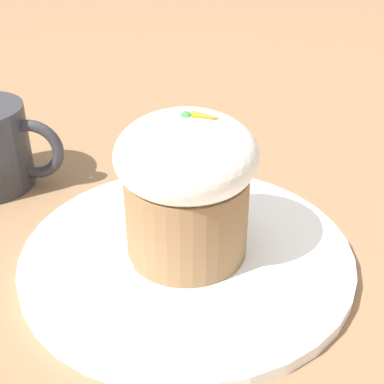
{
  "coord_description": "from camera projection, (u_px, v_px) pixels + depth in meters",
  "views": [
    {
      "loc": [
        0.04,
        -0.34,
        0.27
      ],
      "look_at": [
        0.0,
        -0.0,
        0.06
      ],
      "focal_mm": 50.0,
      "sensor_mm": 36.0,
      "label": 1
    }
  ],
  "objects": [
    {
      "name": "spoon",
      "position": [
        162.0,
        257.0,
        0.41
      ],
      "size": [
        0.12,
        0.06,
        0.01
      ],
      "color": "silver",
      "rests_on": "dessert_plate"
    },
    {
      "name": "ground_plane",
      "position": [
        187.0,
        259.0,
        0.43
      ],
      "size": [
        4.0,
        4.0,
        0.0
      ],
      "primitive_type": "plane",
      "color": "#846042"
    },
    {
      "name": "carrot_cake",
      "position": [
        192.0,
        184.0,
        0.39
      ],
      "size": [
        0.11,
        0.11,
        0.12
      ],
      "color": "olive",
      "rests_on": "dessert_plate"
    },
    {
      "name": "dessert_plate",
      "position": [
        187.0,
        254.0,
        0.43
      ],
      "size": [
        0.26,
        0.26,
        0.01
      ],
      "color": "white",
      "rests_on": "ground_plane"
    }
  ]
}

